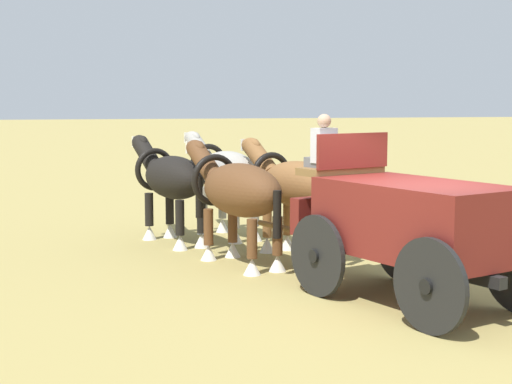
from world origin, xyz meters
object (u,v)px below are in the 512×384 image
at_px(draft_horse_rear_near, 238,192).
at_px(draft_horse_lead_near, 171,180).
at_px(show_wagon, 408,221).
at_px(draft_horse_rear_off, 296,187).
at_px(draft_horse_lead_off, 225,174).

xyz_separation_m(draft_horse_rear_near, draft_horse_lead_near, (2.45, 0.90, -0.00)).
bearing_deg(show_wagon, draft_horse_rear_near, 30.08).
distance_m(draft_horse_rear_near, draft_horse_lead_near, 2.61).
relative_size(show_wagon, draft_horse_rear_near, 1.89).
bearing_deg(draft_horse_rear_near, draft_horse_lead_near, 20.05).
xyz_separation_m(draft_horse_rear_off, draft_horse_lead_off, (2.44, 0.89, 0.03)).
height_order(show_wagon, draft_horse_rear_near, show_wagon).
height_order(draft_horse_rear_near, draft_horse_lead_near, same).
relative_size(draft_horse_rear_near, draft_horse_rear_off, 0.99).
distance_m(draft_horse_rear_off, draft_horse_lead_off, 2.60).
bearing_deg(show_wagon, draft_horse_lead_near, 25.94).
relative_size(show_wagon, draft_horse_lead_off, 2.03).
height_order(show_wagon, draft_horse_lead_off, show_wagon).
bearing_deg(draft_horse_lead_off, show_wagon, -165.92).
height_order(draft_horse_rear_near, draft_horse_lead_off, draft_horse_lead_off).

